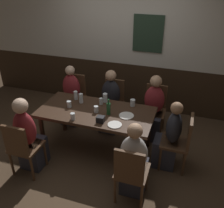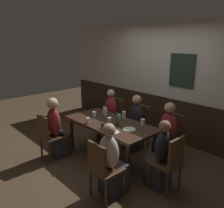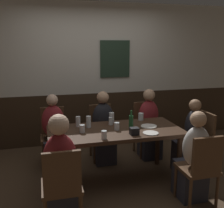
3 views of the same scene
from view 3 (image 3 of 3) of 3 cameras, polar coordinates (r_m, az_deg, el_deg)
The scene contains 27 objects.
ground_plane at distance 3.88m, azimuth 0.64°, elevation -15.87°, with size 12.00×12.00×0.00m, color #4C3826.
wall_back at distance 5.06m, azimuth -4.32°, elevation 6.27°, with size 6.40×0.13×2.60m.
dining_table at distance 3.62m, azimuth 0.66°, elevation -6.64°, with size 1.76×0.84×0.74m.
chair_right_far at distance 4.66m, azimuth 7.13°, elevation -4.44°, with size 0.40×0.40×0.88m.
chair_left_far at distance 4.34m, azimuth -12.33°, elevation -5.89°, with size 0.40×0.40×0.88m.
chair_right_near at distance 3.27m, azimuth 18.34°, elevation -12.46°, with size 0.40×0.40×0.88m.
chair_head_east at distance 4.19m, azimuth 18.15°, elevation -6.92°, with size 0.40×0.40×0.88m.
chair_left_near at distance 2.80m, azimuth -10.58°, elevation -16.39°, with size 0.40×0.40×0.88m.
chair_mid_far at distance 4.44m, azimuth -2.24°, elevation -5.22°, with size 0.40×0.40×0.88m.
person_right_far at distance 4.52m, azimuth 7.90°, elevation -5.20°, with size 0.34×0.37×1.14m.
person_left_far at distance 4.20m, azimuth -12.20°, elevation -6.93°, with size 0.34×0.37×1.13m.
person_right_near at distance 3.41m, azimuth 16.78°, elevation -11.89°, with size 0.34×0.37×1.11m.
person_head_east at distance 4.12m, azimuth 16.16°, elevation -7.77°, with size 0.37×0.34×1.09m.
person_left_near at distance 2.94m, azimuth -10.84°, elevation -14.79°, with size 0.34×0.37×1.18m.
person_mid_far at distance 4.29m, azimuth -1.76°, elevation -6.10°, with size 0.34×0.37×1.14m.
pint_glass_amber at distance 4.03m, azimuth 6.15°, elevation -2.74°, with size 0.08×0.08×0.11m.
beer_glass_tall at distance 3.88m, azimuth -0.08°, elevation -3.02°, with size 0.07×0.07×0.15m.
tumbler_water at distance 3.67m, azimuth -4.98°, elevation -3.95°, with size 0.06×0.06×0.16m.
tumbler_short at distance 3.47m, azimuth -6.35°, elevation -5.32°, with size 0.07×0.07×0.10m.
beer_glass_half at distance 3.22m, azimuth -1.69°, elevation -6.68°, with size 0.07×0.07×0.10m.
pint_glass_stout at distance 3.73m, azimuth -7.21°, elevation -3.82°, with size 0.06×0.06×0.14m.
pint_glass_pale at distance 3.78m, azimuth -0.26°, elevation -3.74°, with size 0.06×0.06×0.11m.
highball_clear at distance 3.55m, azimuth 1.03°, elevation -4.85°, with size 0.07×0.07×0.10m.
beer_bottle_green at distance 3.60m, azimuth 4.08°, elevation -3.76°, with size 0.06×0.06×0.25m.
plate_white_large at distance 3.74m, azimuth 7.83°, elevation -4.69°, with size 0.22×0.22×0.01m, color white.
plate_white_small at distance 3.46m, azimuth 8.21°, elevation -6.12°, with size 0.20×0.20×0.01m, color white.
condiment_caddy at distance 3.39m, azimuth 4.76°, elevation -5.76°, with size 0.11×0.09×0.09m, color black.
Camera 3 is at (-0.92, -3.29, 1.84)m, focal length 43.08 mm.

